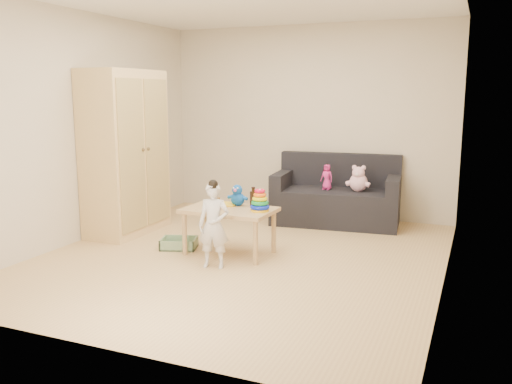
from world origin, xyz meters
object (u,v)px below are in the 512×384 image
at_px(play_table, 229,231).
at_px(sofa, 336,207).
at_px(wardrobe, 125,153).
at_px(toddler, 214,226).

bearing_deg(play_table, sofa, 68.21).
xyz_separation_m(wardrobe, play_table, (1.55, -0.36, -0.73)).
bearing_deg(sofa, play_table, -117.33).
bearing_deg(toddler, wardrobe, 139.84).
bearing_deg(sofa, toddler, -111.75).
xyz_separation_m(play_table, toddler, (0.06, -0.47, 0.17)).
height_order(wardrobe, toddler, wardrobe).
relative_size(sofa, play_table, 1.71).
height_order(wardrobe, play_table, wardrobe).
height_order(play_table, toddler, toddler).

